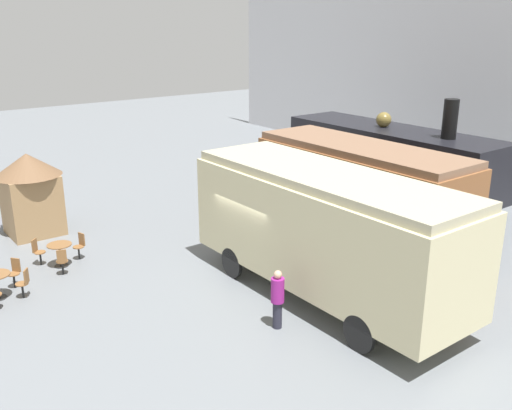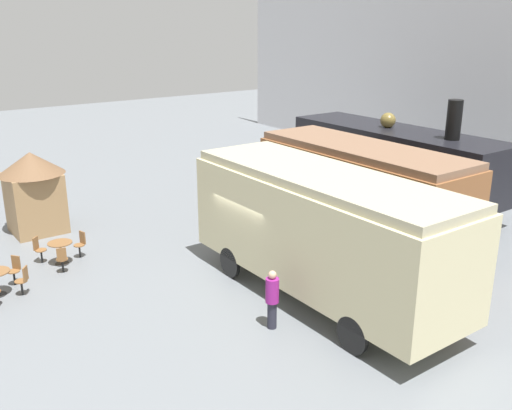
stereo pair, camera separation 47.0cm
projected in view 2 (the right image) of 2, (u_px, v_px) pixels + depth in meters
name	position (u px, v px, depth m)	size (l,w,h in m)	color
ground_plane	(264.00, 275.00, 17.57)	(80.00, 80.00, 0.00)	slate
steam_locomotive	(395.00, 157.00, 23.88)	(9.78, 2.69, 4.68)	black
passenger_coach_wooden	(361.00, 186.00, 19.41)	(7.95, 2.64, 3.51)	brown
passenger_coach_vintage	(322.00, 227.00, 15.55)	(8.65, 2.79, 3.63)	beige
cafe_table_mid	(60.00, 248.00, 18.18)	(0.77, 0.77, 0.74)	black
cafe_chair_2	(23.00, 279.00, 16.13)	(0.40, 0.40, 0.87)	black
cafe_chair_3	(15.00, 268.00, 16.82)	(0.40, 0.40, 0.87)	black
cafe_chair_5	(81.00, 242.00, 18.76)	(0.36, 0.38, 0.87)	black
cafe_chair_6	(39.00, 248.00, 18.31)	(0.40, 0.40, 0.87)	black
cafe_chair_7	(62.00, 258.00, 17.53)	(0.38, 0.36, 0.87)	black
visitor_person	(272.00, 297.00, 14.30)	(0.34, 0.34, 1.58)	#262633
ticket_kiosk	(34.00, 188.00, 20.70)	(2.34, 2.34, 3.00)	#99754C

